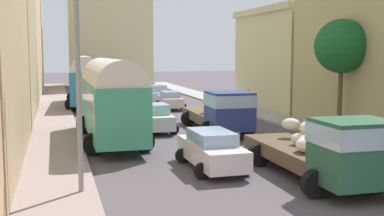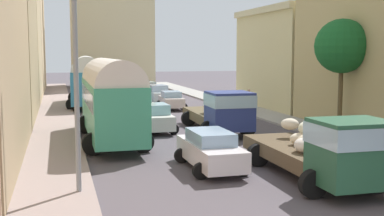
% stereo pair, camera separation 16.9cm
% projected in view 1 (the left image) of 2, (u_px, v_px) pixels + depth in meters
% --- Properties ---
extents(ground_plane, '(154.00, 154.00, 0.00)m').
position_uv_depth(ground_plane, '(155.00, 112.00, 36.89)').
color(ground_plane, '#50484E').
extents(sidewalk_left, '(2.50, 70.00, 0.14)m').
position_uv_depth(sidewalk_left, '(55.00, 115.00, 34.94)').
color(sidewalk_left, gray).
rests_on(sidewalk_left, ground).
extents(sidewalk_right, '(2.50, 70.00, 0.14)m').
position_uv_depth(sidewalk_right, '(245.00, 109.00, 38.83)').
color(sidewalk_right, '#9E9B94').
rests_on(sidewalk_right, ground).
extents(building_left_3, '(4.56, 10.80, 9.61)m').
position_uv_depth(building_left_3, '(12.00, 49.00, 43.74)').
color(building_left_3, tan).
rests_on(building_left_3, ground).
extents(building_left_4, '(4.58, 14.00, 12.90)m').
position_uv_depth(building_left_4, '(22.00, 35.00, 56.09)').
color(building_left_4, beige).
rests_on(building_left_4, ground).
extents(building_right_2, '(5.66, 10.81, 8.00)m').
position_uv_depth(building_right_2, '(289.00, 58.00, 39.56)').
color(building_right_2, '#D1C28A').
rests_on(building_right_2, ground).
extents(distant_church, '(10.45, 6.32, 22.38)m').
position_uv_depth(distant_church, '(110.00, 25.00, 64.09)').
color(distant_church, beige).
rests_on(distant_church, ground).
extents(parked_bus_0, '(3.21, 9.80, 4.19)m').
position_uv_depth(parked_bus_0, '(111.00, 96.00, 24.49)').
color(parked_bus_0, '#3B9A75').
rests_on(parked_bus_0, ground).
extents(parked_bus_1, '(3.58, 9.93, 4.19)m').
position_uv_depth(parked_bus_1, '(85.00, 79.00, 40.79)').
color(parked_bus_1, teal).
rests_on(parked_bus_1, ground).
extents(cargo_truck_0, '(3.19, 7.50, 2.46)m').
position_uv_depth(cargo_truck_0, '(328.00, 149.00, 16.54)').
color(cargo_truck_0, '#235137').
rests_on(cargo_truck_0, ground).
extents(cargo_truck_1, '(3.20, 7.51, 2.44)m').
position_uv_depth(cargo_truck_1, '(221.00, 111.00, 27.23)').
color(cargo_truck_1, navy).
rests_on(cargo_truck_1, ground).
extents(car_0, '(2.27, 3.88, 1.43)m').
position_uv_depth(car_0, '(170.00, 100.00, 38.91)').
color(car_0, beige).
rests_on(car_0, ground).
extents(car_1, '(2.34, 4.18, 1.59)m').
position_uv_depth(car_1, '(156.00, 94.00, 44.17)').
color(car_1, silver).
rests_on(car_1, ground).
extents(car_2, '(2.39, 4.06, 1.56)m').
position_uv_depth(car_2, '(145.00, 89.00, 49.43)').
color(car_2, '#B83626').
rests_on(car_2, ground).
extents(car_3, '(2.27, 3.65, 1.56)m').
position_uv_depth(car_3, '(137.00, 86.00, 54.69)').
color(car_3, slate).
rests_on(car_3, ground).
extents(car_4, '(2.22, 4.39, 1.51)m').
position_uv_depth(car_4, '(212.00, 150.00, 18.90)').
color(car_4, white).
rests_on(car_4, ground).
extents(car_5, '(2.36, 3.69, 1.61)m').
position_uv_depth(car_5, '(154.00, 118.00, 27.74)').
color(car_5, silver).
rests_on(car_5, ground).
extents(car_6, '(2.60, 4.46, 1.58)m').
position_uv_depth(car_6, '(136.00, 105.00, 34.61)').
color(car_6, silver).
rests_on(car_6, ground).
extents(car_7, '(2.33, 3.68, 1.53)m').
position_uv_depth(car_7, '(112.00, 91.00, 47.29)').
color(car_7, black).
rests_on(car_7, ground).
extents(pedestrian_0, '(0.41, 0.41, 1.81)m').
position_uv_depth(pedestrian_0, '(248.00, 99.00, 36.36)').
color(pedestrian_0, gray).
rests_on(pedestrian_0, ground).
extents(streetlamp_near, '(1.67, 0.28, 6.76)m').
position_uv_depth(streetlamp_near, '(85.00, 69.00, 15.09)').
color(streetlamp_near, gray).
rests_on(streetlamp_near, ground).
extents(roadside_tree_1, '(2.96, 2.96, 6.32)m').
position_uv_depth(roadside_tree_1, '(342.00, 47.00, 26.66)').
color(roadside_tree_1, brown).
rests_on(roadside_tree_1, ground).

